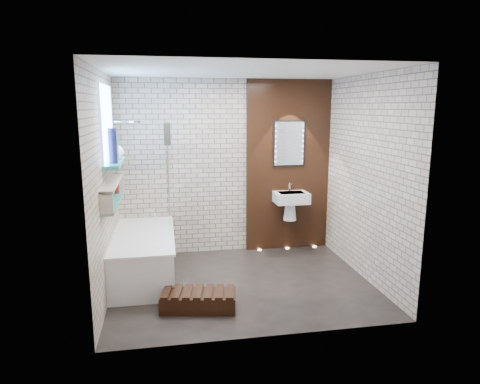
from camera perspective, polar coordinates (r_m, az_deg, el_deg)
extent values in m
plane|color=black|center=(5.52, 0.28, -12.09)|extent=(3.20, 3.20, 0.00)
cube|color=#A69183|center=(6.41, -1.82, 3.30)|extent=(3.20, 0.04, 2.60)
cube|color=#A69183|center=(3.90, 3.78, -1.95)|extent=(3.20, 0.04, 2.60)
cube|color=#A69183|center=(5.11, -17.64, 0.70)|extent=(0.04, 2.60, 2.60)
cube|color=#A69183|center=(5.66, 16.45, 1.76)|extent=(0.04, 2.60, 2.60)
plane|color=white|center=(5.09, 0.31, 15.90)|extent=(3.20, 3.20, 0.00)
cube|color=black|center=(6.59, 6.43, 3.45)|extent=(1.30, 0.06, 2.60)
cube|color=#7FADE0|center=(5.38, -17.46, 8.74)|extent=(0.03, 1.00, 0.90)
cube|color=teal|center=(5.41, -16.38, 3.80)|extent=(0.18, 1.00, 0.04)
cube|color=teal|center=(5.29, -16.55, -1.27)|extent=(0.14, 1.30, 0.03)
cube|color=#B2A899|center=(5.24, -16.69, 1.19)|extent=(0.14, 1.30, 0.03)
cube|color=#B2A899|center=(4.65, -17.45, -1.56)|extent=(0.14, 0.03, 0.26)
cube|color=#B2A899|center=(5.89, -15.96, 1.15)|extent=(0.14, 0.03, 0.26)
cube|color=white|center=(5.77, -12.74, -8.40)|extent=(0.75, 1.70, 0.55)
cube|color=white|center=(5.68, -12.86, -5.64)|extent=(0.79, 1.74, 0.03)
cylinder|color=silver|center=(6.36, -11.27, -3.05)|extent=(0.04, 0.04, 0.12)
cube|color=white|center=(5.95, -9.57, 2.32)|extent=(0.01, 0.78, 1.40)
cube|color=black|center=(5.68, -9.73, 7.69)|extent=(0.09, 0.22, 0.29)
cylinder|color=silver|center=(5.95, -14.00, 9.12)|extent=(0.18, 0.18, 0.02)
cube|color=white|center=(6.47, 6.87, -0.76)|extent=(0.50, 0.36, 0.16)
cone|color=white|center=(6.56, 6.70, -2.54)|extent=(0.20, 0.20, 0.28)
cylinder|color=silver|center=(6.53, 6.65, 0.71)|extent=(0.03, 0.03, 0.14)
cube|color=black|center=(6.52, 6.59, 6.46)|extent=(0.50, 0.02, 0.70)
cube|color=silver|center=(6.51, 6.61, 6.45)|extent=(0.45, 0.01, 0.65)
cube|color=black|center=(4.88, -5.57, -14.28)|extent=(0.87, 0.50, 0.18)
cylinder|color=#9D5618|center=(4.89, -17.08, -1.52)|extent=(0.05, 0.05, 0.10)
cylinder|color=maroon|center=(4.89, -17.08, -1.44)|extent=(0.05, 0.05, 0.11)
cylinder|color=maroon|center=(5.69, -16.14, 0.54)|extent=(0.06, 0.06, 0.15)
sphere|color=white|center=(5.55, -16.18, 5.14)|extent=(0.18, 0.18, 0.18)
cylinder|color=teal|center=(5.22, -16.58, 5.81)|extent=(0.12, 0.12, 0.37)
cylinder|color=#151336|center=(5.15, -16.68, 5.94)|extent=(0.10, 0.10, 0.41)
cylinder|color=#FFD899|center=(6.71, 2.64, -7.73)|extent=(0.06, 0.06, 0.01)
cylinder|color=#FFD899|center=(6.82, 6.36, -7.47)|extent=(0.06, 0.06, 0.01)
cylinder|color=#FFD899|center=(6.96, 9.94, -7.19)|extent=(0.06, 0.06, 0.01)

